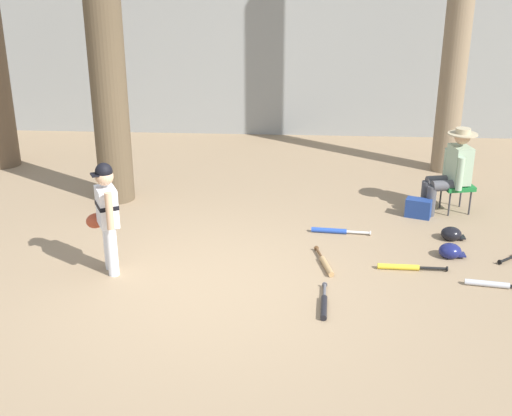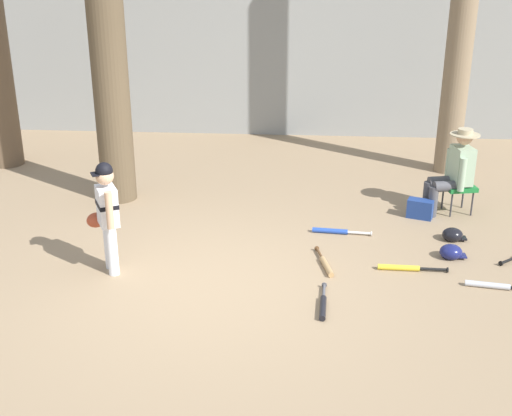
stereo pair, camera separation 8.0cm
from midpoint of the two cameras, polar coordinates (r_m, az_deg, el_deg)
The scene contains 15 objects.
ground_plane at distance 7.31m, azimuth -4.22°, elevation -6.88°, with size 60.00×60.00×0.00m, color #937A5B.
concrete_back_wall at distance 13.11m, azimuth -0.54°, elevation 13.19°, with size 18.00×0.36×3.13m, color gray.
tree_near_player at distance 9.45m, azimuth -13.26°, elevation 15.60°, with size 0.81×0.81×6.00m.
tree_behind_spectator at distance 11.00m, azimuth 17.02°, elevation 16.64°, with size 0.62×0.62×6.03m.
young_ballplayer at distance 7.54m, azimuth -13.05°, elevation -0.26°, with size 0.48×0.54×1.31m.
folding_stool at distance 9.62m, azimuth 16.64°, elevation 1.76°, with size 0.47×0.47×0.41m.
seated_spectator at distance 9.49m, azimuth 16.27°, elevation 3.30°, with size 0.68×0.54×1.20m.
handbag_beside_stool at distance 9.36m, azimuth 13.55°, elevation -0.01°, with size 0.34×0.18×0.26m, color navy.
bat_yellow_trainer at distance 7.85m, azimuth 12.31°, elevation -4.98°, with size 0.80×0.09×0.07m.
bat_blue_youth at distance 8.67m, azimuth 6.43°, elevation -1.96°, with size 0.77×0.13×0.07m.
bat_black_composite at distance 6.94m, azimuth 5.53°, elevation -8.28°, with size 0.10×0.72×0.07m.
bat_aluminum_silver at distance 7.73m, azimuth 19.43°, elevation -6.21°, with size 0.79×0.18×0.07m.
bat_wood_tan at distance 7.78m, azimuth 5.69°, elevation -4.82°, with size 0.22×0.72×0.07m.
batting_helmet_black at distance 8.77m, azimuth 16.20°, elevation -2.15°, with size 0.30×0.23×0.18m.
batting_helmet_navy at distance 8.28m, azimuth 16.09°, elevation -3.58°, with size 0.32×0.24×0.18m.
Camera 1 is at (0.90, -6.37, 3.47)m, focal length 46.52 mm.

